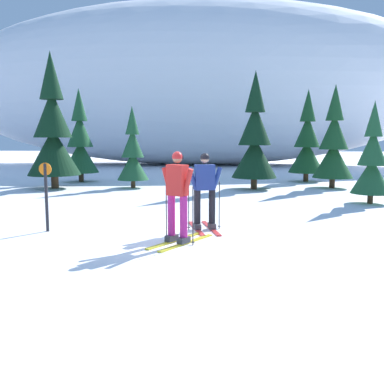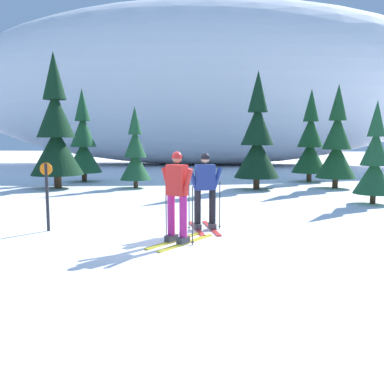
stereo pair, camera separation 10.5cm
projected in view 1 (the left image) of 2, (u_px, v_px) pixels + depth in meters
ground_plane at (154, 236)px, 9.15m from camera, size 120.00×120.00×0.00m
skier_red_jacket at (178, 196)px, 8.38m from camera, size 1.23×1.66×1.82m
skier_navy_jacket at (205, 190)px, 9.64m from camera, size 0.85×1.67×1.75m
pine_tree_far_left at (53, 132)px, 17.56m from camera, size 2.15×2.15×5.57m
pine_tree_left at (80, 143)px, 20.32m from camera, size 1.70×1.70×4.41m
pine_tree_center_left at (133, 154)px, 17.82m from camera, size 1.31×1.31×3.40m
pine_tree_center at (255, 140)px, 17.31m from camera, size 1.84×1.84×4.76m
pine_tree_center_right at (307, 143)px, 20.37m from camera, size 1.69×1.69×4.37m
pine_tree_right at (334, 145)px, 17.78m from camera, size 1.65×1.65×4.28m
pine_tree_far_right at (372, 161)px, 13.51m from camera, size 1.25×1.25×3.24m
snow_ridge_background at (195, 85)px, 33.05m from camera, size 39.53×14.40×12.31m
trail_marker_post at (46, 193)px, 9.50m from camera, size 0.28×0.07×1.54m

